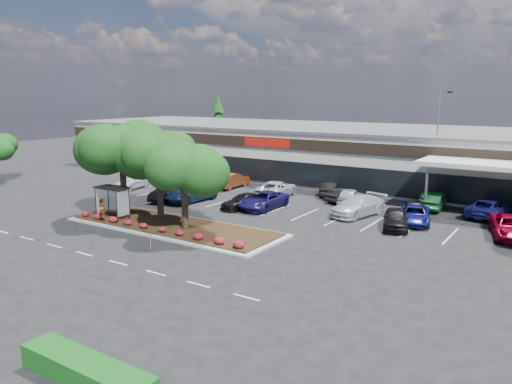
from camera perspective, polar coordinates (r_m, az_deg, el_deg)
The scene contains 32 objects.
ground at distance 35.26m, azimuth -11.43°, elevation -5.92°, with size 160.00×160.00×0.00m, color black.
retail_store at distance 62.79m, azimuth 10.88°, elevation 4.48°, with size 80.40×25.20×6.25m.
landscape_island at distance 39.32m, azimuth -9.41°, elevation -3.88°, with size 18.00×6.00×0.26m.
lane_markings at distance 43.04m, azimuth -1.75°, elevation -2.58°, with size 33.12×20.06×0.01m.
shrub_row at distance 37.77m, azimuth -11.59°, elevation -3.98°, with size 17.00×0.80×0.50m, color maroon, non-canonical shape.
bus_shelter at distance 42.03m, azimuth -15.99°, elevation -0.14°, with size 2.75×1.55×2.59m.
island_tree_west at distance 43.09m, azimuth -15.00°, elevation 2.75°, with size 7.20×7.20×7.89m, color #0F370E, non-canonical shape.
island_tree_mid at distance 41.09m, azimuth -11.00°, elevation 2.13°, with size 6.60×6.60×7.32m, color #0F370E, non-canonical shape.
island_tree_east at distance 37.38m, azimuth -8.19°, elevation 0.70°, with size 5.80×5.80×6.50m, color #0F370E, non-canonical shape.
hedge_south_east at distance 19.90m, azimuth -18.78°, elevation -18.87°, with size 6.00×1.30×0.90m, color #125018.
conifer_north_west at distance 88.34m, azimuth -4.31°, elevation 7.72°, with size 4.40×4.40×10.00m, color #0F370E.
person_waiting at distance 41.46m, azimuth -17.19°, elevation -1.96°, with size 0.67×0.44×1.83m, color #594C47.
light_pole at distance 53.43m, azimuth 19.98°, elevation 4.57°, with size 1.43×0.56×10.60m.
survey_stake at distance 33.99m, azimuth -11.97°, elevation -5.38°, with size 0.08×0.14×1.08m.
car_0 at distance 56.29m, azimuth -13.97°, elevation 1.19°, with size 1.92×4.76×1.62m, color silver.
car_1 at distance 49.43m, azimuth -9.99°, elevation -0.02°, with size 1.67×4.79×1.58m, color black.
car_2 at distance 48.66m, azimuth -7.47°, elevation -0.13°, with size 2.60×5.64×1.57m, color navy.
car_3 at distance 45.14m, azimuth -1.42°, elevation -1.07°, with size 1.87×4.60×1.34m, color black.
car_4 at distance 45.00m, azimuth 0.88°, elevation -0.97°, with size 2.58×5.60×1.56m, color #1B1453.
car_5 at distance 43.35m, azimuth 11.59°, elevation -1.58°, with size 2.35×5.77×1.68m, color silver.
car_6 at distance 39.93m, azimuth 15.67°, elevation -2.94°, with size 1.86×4.62×1.57m, color black.
car_7 at distance 41.94m, azimuth 17.69°, elevation -2.51°, with size 2.31×5.02×1.40m, color navy.
car_8 at distance 40.43m, azimuth 27.21°, elevation -3.60°, with size 2.61×5.66×1.57m, color maroon.
car_9 at distance 58.54m, azimuth -9.39°, elevation 1.65°, with size 1.99×4.90×1.42m, color maroon.
car_10 at distance 55.28m, azimuth -2.84°, elevation 1.37°, with size 1.79×5.14×1.69m, color maroon.
car_11 at distance 50.29m, azimuth 2.33°, elevation 0.36°, with size 2.72×5.89×1.64m, color silver.
car_12 at distance 51.24m, azimuth 8.52°, elevation 0.34°, with size 1.53×4.40×1.45m, color black.
car_13 at distance 48.70m, azimuth 9.82°, elevation -0.34°, with size 1.40×4.03×1.33m, color black.
car_14 at distance 47.57m, azimuth 10.63°, elevation -0.49°, with size 1.84×4.58×1.56m, color #A3A7AF.
car_15 at distance 44.67m, azimuth 17.67°, elevation -1.71°, with size 1.91×4.70×1.36m, color black.
car_16 at distance 47.66m, azimuth 19.66°, elevation -0.89°, with size 1.73×4.95×1.63m, color #134921.
car_17 at distance 46.24m, azimuth 25.09°, elevation -1.68°, with size 2.65×5.75×1.60m, color navy.
Camera 1 is at (24.02, -23.70, 10.21)m, focal length 35.00 mm.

